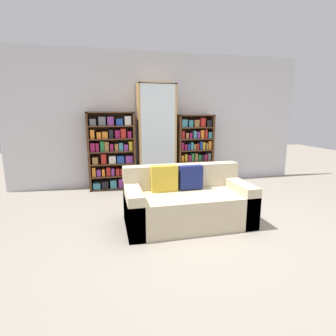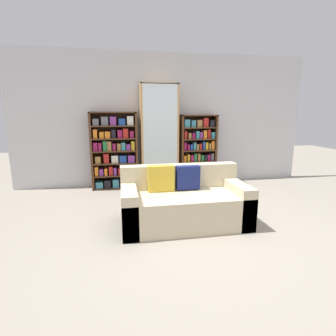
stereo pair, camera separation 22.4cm
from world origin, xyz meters
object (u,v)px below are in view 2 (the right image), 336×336
Objects in this scene: display_cabinet at (159,137)px; bookshelf_right at (198,151)px; wine_bottle at (197,184)px; couch at (183,203)px; bookshelf_left at (115,152)px.

display_cabinet is 1.41× the size of bookshelf_right.
display_cabinet reaches higher than wine_bottle.
couch is 1.11× the size of bookshelf_left.
couch is 0.82× the size of display_cabinet.
bookshelf_left is 1.75m from wine_bottle.
display_cabinet is (0.90, -0.02, 0.29)m from bookshelf_left.
display_cabinet is 5.37× the size of wine_bottle.
bookshelf_right is at bearing 72.76° from wine_bottle.
bookshelf_left reaches higher than bookshelf_right.
bookshelf_right is 0.83m from wine_bottle.
bookshelf_left is at bearing 159.37° from wine_bottle.
display_cabinet is at bearing -178.89° from bookshelf_right.
display_cabinet is 1.22m from wine_bottle.
bookshelf_left reaches higher than wine_bottle.
bookshelf_left reaches higher than couch.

